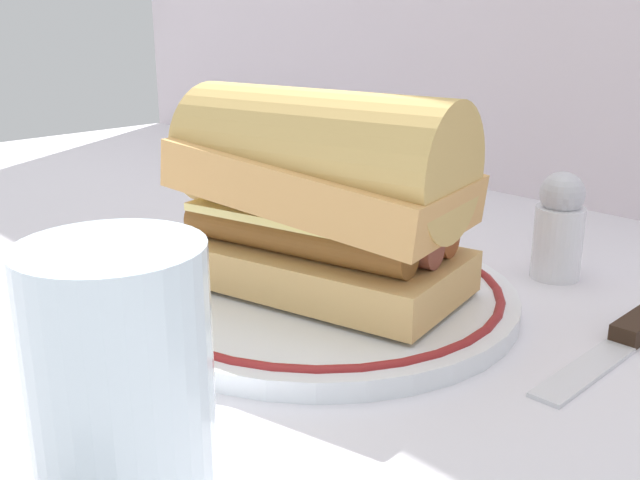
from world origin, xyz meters
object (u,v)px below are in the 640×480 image
Objects in this scene: plate at (320,294)px; drinking_glass at (122,396)px; butter_knife at (619,342)px; salt_shaker at (559,227)px; sausage_sandwich at (320,190)px.

plate is 0.22m from drinking_glass.
salt_shaker is at bearing 136.69° from butter_knife.
butter_knife is at bearing 12.37° from sausage_sandwich.
sausage_sandwich is 2.55× the size of salt_shaker.
drinking_glass reaches higher than salt_shaker.
drinking_glass is (0.09, -0.19, 0.04)m from plate.
plate is at bearing -116.41° from salt_shaker.
butter_knife is at bearing -43.31° from salt_shaker.
drinking_glass is at bearing -87.92° from salt_shaker.
drinking_glass is at bearing -77.37° from sausage_sandwich.
butter_knife is at bearing 25.21° from plate.
sausage_sandwich is at bearing -90.00° from plate.
sausage_sandwich reaches higher than plate.
sausage_sandwich is 0.22m from drinking_glass.
salt_shaker is 0.12m from butter_knife.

